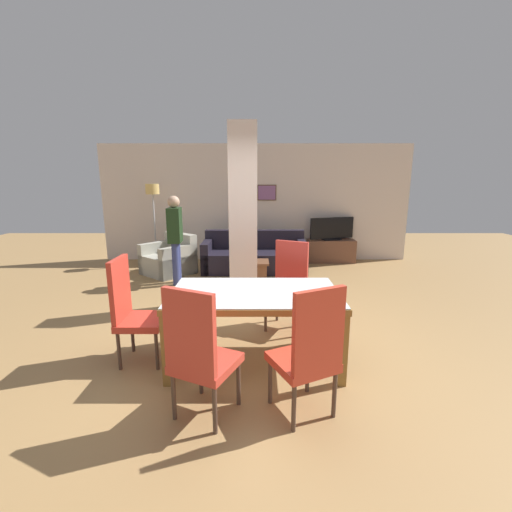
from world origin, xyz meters
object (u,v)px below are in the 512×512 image
dining_table (256,305)px  sofa (256,257)px  dining_chair_head_left (134,308)px  dining_chair_near_right (310,350)px  dining_chair_near_left (200,352)px  coffee_table (254,271)px  standing_person (176,234)px  tv_screen (333,229)px  tv_stand (332,251)px  floor_lamp (154,198)px  bottle (247,258)px  dining_chair_far_right (289,283)px  armchair (171,260)px

dining_table → sofa: (-0.02, 3.76, -0.34)m
dining_table → dining_chair_head_left: bearing=180.0°
dining_chair_near_right → dining_chair_near_left: bearing=156.1°
coffee_table → standing_person: (-1.40, -0.08, 0.72)m
tv_screen → dining_table: bearing=51.3°
dining_chair_near_right → coffee_table: 3.80m
dining_chair_near_right → dining_chair_near_left: size_ratio=1.00×
dining_chair_near_right → tv_stand: bearing=50.5°
dining_chair_head_left → sofa: dining_chair_head_left is taller
dining_chair_near_left → coffee_table: size_ratio=1.87×
floor_lamp → standing_person: (0.80, -1.46, -0.58)m
dining_chair_head_left → bottle: bearing=157.9°
standing_person → dining_chair_head_left: bearing=0.6°
dining_chair_far_right → tv_screen: (1.34, 3.63, 0.19)m
dining_chair_far_right → bottle: dining_chair_far_right is taller
dining_chair_head_left → tv_stand: 5.45m
bottle → floor_lamp: size_ratio=0.13×
sofa → bottle: (-0.14, -1.04, 0.22)m
dining_chair_near_right → armchair: (-2.19, 4.40, -0.30)m
armchair → coffee_table: 1.83m
dining_chair_far_right → armchair: 3.42m
dining_chair_near_right → dining_chair_far_right: (0.00, 1.78, 0.00)m
dining_chair_head_left → tv_screen: 5.45m
tv_screen → floor_lamp: bearing=-13.3°
bottle → tv_screen: bearing=43.0°
tv_screen → standing_person: bearing=11.1°
dining_chair_near_left → standing_person: 3.85m
dining_chair_near_left → standing_person: (-1.02, 3.70, 0.34)m
dining_table → standing_person: 3.15m
dining_chair_near_right → floor_lamp: (-2.67, 5.14, 0.92)m
dining_chair_near_right → standing_person: standing_person is taller
dining_chair_far_right → tv_stand: size_ratio=1.02×
dining_chair_head_left → tv_screen: dining_chair_head_left is taller
standing_person → dining_chair_near_right: bearing=23.9°
coffee_table → bottle: (-0.11, -0.14, 0.29)m
dining_chair_near_left → dining_chair_far_right: bearing=89.5°
dining_chair_near_left → tv_screen: (2.20, 5.44, 0.19)m
armchair → tv_screen: bearing=-123.7°
dining_chair_near_left → sofa: (0.41, 4.68, -0.30)m
coffee_table → tv_stand: tv_stand is taller
dining_chair_near_right → tv_stand: size_ratio=1.02×
coffee_table → bottle: 0.34m
dining_table → dining_chair_far_right: dining_chair_far_right is taller
sofa → armchair: bearing=8.4°
sofa → coffee_table: size_ratio=3.60×
dining_chair_near_left → tv_stand: (2.20, 5.44, -0.32)m
dining_table → floor_lamp: 4.88m
dining_chair_far_right → tv_screen: bearing=-84.4°
tv_stand → floor_lamp: bearing=-176.0°
armchair → tv_stand: 3.68m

